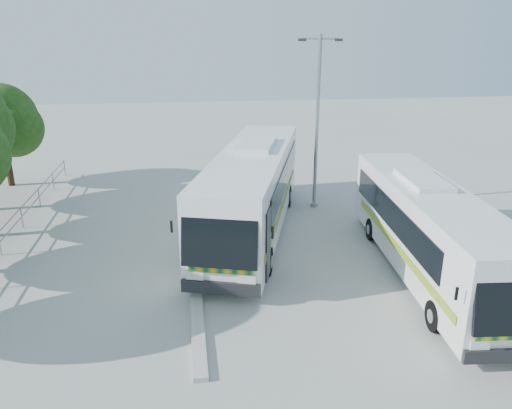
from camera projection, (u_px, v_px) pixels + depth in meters
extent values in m
plane|color=#A6A6A0|center=(256.00, 272.00, 18.71)|extent=(100.00, 100.00, 0.00)
cube|color=#B2B2AD|center=(193.00, 252.00, 20.25)|extent=(0.40, 16.00, 0.15)
cylinder|color=gray|center=(6.00, 224.00, 20.80)|extent=(0.06, 22.00, 0.06)
cylinder|color=gray|center=(7.00, 233.00, 20.93)|extent=(0.06, 22.00, 0.06)
cylinder|color=gray|center=(61.00, 172.00, 30.31)|extent=(0.06, 0.06, 1.00)
cylinder|color=#382314|center=(8.00, 162.00, 29.01)|extent=(0.36, 0.36, 2.77)
sphere|color=#1C390F|center=(1.00, 119.00, 28.19)|extent=(4.03, 4.03, 4.03)
sphere|color=#1C390F|center=(13.00, 128.00, 27.96)|extent=(3.28, 3.28, 3.28)
cube|color=white|center=(253.00, 188.00, 21.98)|extent=(6.39, 13.20, 3.30)
cube|color=black|center=(219.00, 236.00, 15.75)|extent=(2.52, 1.20, 2.10)
cube|color=black|center=(225.00, 174.00, 22.65)|extent=(3.09, 9.94, 1.19)
cube|color=black|center=(285.00, 177.00, 22.25)|extent=(3.09, 9.94, 1.19)
cube|color=#0B522B|center=(221.00, 202.00, 22.08)|extent=(3.33, 10.76, 0.30)
cylinder|color=black|center=(203.00, 257.00, 18.70)|extent=(0.63, 1.13, 1.08)
cylinder|color=black|center=(267.00, 262.00, 18.34)|extent=(0.63, 1.13, 1.08)
cylinder|color=black|center=(241.00, 194.00, 26.08)|extent=(0.63, 1.13, 1.08)
cylinder|color=black|center=(287.00, 196.00, 25.72)|extent=(0.63, 1.13, 1.08)
cube|color=silver|center=(428.00, 228.00, 18.08)|extent=(3.41, 11.65, 2.92)
cube|color=black|center=(391.00, 214.00, 18.44)|extent=(0.87, 9.16, 1.05)
cube|color=black|center=(455.00, 213.00, 18.56)|extent=(0.87, 9.16, 1.05)
cube|color=#0C5422|center=(396.00, 246.00, 17.92)|extent=(0.91, 9.92, 0.27)
cylinder|color=black|center=(435.00, 316.00, 14.92)|extent=(0.37, 0.98, 0.96)
cylinder|color=black|center=(505.00, 314.00, 15.03)|extent=(0.37, 0.98, 0.96)
cylinder|color=black|center=(372.00, 229.00, 21.52)|extent=(0.37, 0.98, 0.96)
cylinder|color=black|center=(421.00, 228.00, 21.63)|extent=(0.37, 0.98, 0.96)
cylinder|color=#919499|center=(317.00, 125.00, 24.50)|extent=(0.22, 0.22, 8.48)
cylinder|color=#919499|center=(320.00, 39.00, 23.19)|extent=(1.63, 0.63, 0.08)
cube|color=black|center=(302.00, 40.00, 23.36)|extent=(0.41, 0.30, 0.13)
cube|color=black|center=(339.00, 40.00, 23.06)|extent=(0.41, 0.30, 0.13)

